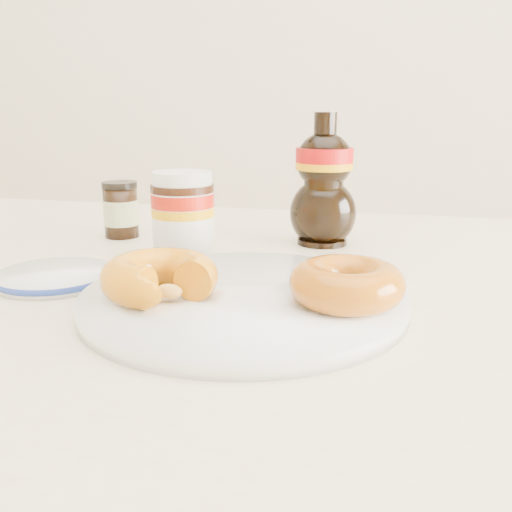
% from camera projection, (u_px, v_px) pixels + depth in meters
% --- Properties ---
extents(dining_table, '(1.40, 0.90, 0.75)m').
position_uv_depth(dining_table, '(298.00, 370.00, 0.58)').
color(dining_table, beige).
rests_on(dining_table, ground).
extents(plate, '(0.29, 0.29, 0.01)m').
position_uv_depth(plate, '(243.00, 299.00, 0.51)').
color(plate, white).
rests_on(plate, dining_table).
extents(donut_bitten, '(0.11, 0.11, 0.04)m').
position_uv_depth(donut_bitten, '(160.00, 277.00, 0.49)').
color(donut_bitten, '#C56C0B').
rests_on(donut_bitten, plate).
extents(donut_whole, '(0.11, 0.11, 0.03)m').
position_uv_depth(donut_whole, '(347.00, 284.00, 0.48)').
color(donut_whole, '#984709').
rests_on(donut_whole, plate).
extents(nutella_jar, '(0.07, 0.07, 0.10)m').
position_uv_depth(nutella_jar, '(183.00, 212.00, 0.66)').
color(nutella_jar, white).
rests_on(nutella_jar, dining_table).
extents(syrup_bottle, '(0.10, 0.09, 0.17)m').
position_uv_depth(syrup_bottle, '(324.00, 180.00, 0.73)').
color(syrup_bottle, black).
rests_on(syrup_bottle, dining_table).
extents(dark_jar, '(0.05, 0.05, 0.08)m').
position_uv_depth(dark_jar, '(121.00, 210.00, 0.78)').
color(dark_jar, black).
rests_on(dark_jar, dining_table).
extents(blue_rim_saucer, '(0.12, 0.12, 0.01)m').
position_uv_depth(blue_rim_saucer, '(55.00, 276.00, 0.58)').
color(blue_rim_saucer, white).
rests_on(blue_rim_saucer, dining_table).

